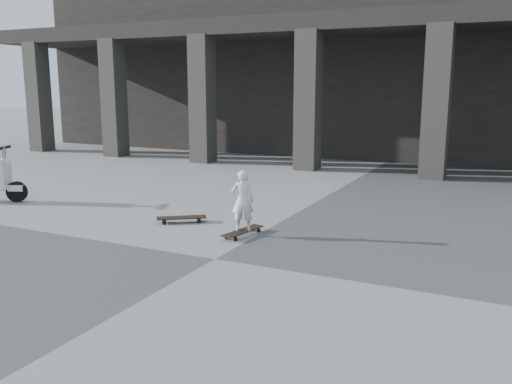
% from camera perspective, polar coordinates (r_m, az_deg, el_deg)
% --- Properties ---
extents(ground, '(90.00, 90.00, 0.00)m').
position_cam_1_polar(ground, '(7.85, -4.34, -7.05)').
color(ground, '#484845').
rests_on(ground, ground).
extents(colonnade, '(28.00, 8.82, 6.00)m').
position_cam_1_polar(colonnade, '(20.56, 15.64, 12.40)').
color(colonnade, black).
rests_on(colonnade, ground).
extents(longboard, '(0.37, 0.93, 0.09)m').
position_cam_1_polar(longboard, '(8.99, -1.39, -4.17)').
color(longboard, black).
rests_on(longboard, ground).
extents(skateboard_spare, '(0.85, 0.71, 0.11)m').
position_cam_1_polar(skateboard_spare, '(9.92, -7.85, -2.75)').
color(skateboard_spare, black).
rests_on(skateboard_spare, ground).
extents(child, '(0.43, 0.37, 1.01)m').
position_cam_1_polar(child, '(8.87, -1.41, -0.91)').
color(child, silver).
rests_on(child, longboard).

